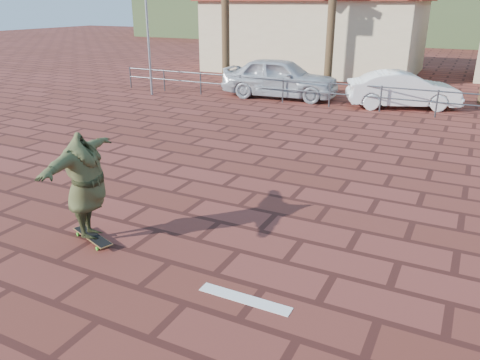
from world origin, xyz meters
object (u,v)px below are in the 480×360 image
skateboarder (86,186)px  car_silver (280,78)px  longboard (92,236)px  car_white (403,90)px

skateboarder → car_silver: skateboarder is taller
longboard → car_white: car_white is taller
car_white → skateboarder: bearing=146.7°
longboard → car_white: 14.41m
longboard → car_silver: size_ratio=0.21×
longboard → skateboarder: size_ratio=0.46×
car_silver → car_white: bearing=-92.2°
car_silver → skateboarder: bearing=-176.1°
longboard → car_silver: (-2.06, 13.85, 0.78)m
car_silver → car_white: 5.15m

